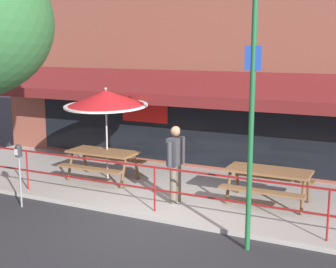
{
  "coord_description": "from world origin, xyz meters",
  "views": [
    {
      "loc": [
        4.35,
        -7.95,
        3.51
      ],
      "look_at": [
        -0.33,
        1.6,
        1.5
      ],
      "focal_mm": 50.0,
      "sensor_mm": 36.0,
      "label": 1
    }
  ],
  "objects_px": {
    "patio_umbrella_left": "(106,99)",
    "street_sign_pole": "(251,116)",
    "parking_meter_near": "(19,157)",
    "picnic_table_left": "(103,157)",
    "pedestrian_walking": "(176,160)",
    "picnic_table_centre": "(268,177)"
  },
  "relations": [
    {
      "from": "parking_meter_near",
      "to": "patio_umbrella_left",
      "type": "bearing_deg",
      "value": 76.11
    },
    {
      "from": "parking_meter_near",
      "to": "street_sign_pole",
      "type": "relative_size",
      "value": 0.31
    },
    {
      "from": "picnic_table_left",
      "to": "pedestrian_walking",
      "type": "bearing_deg",
      "value": -17.56
    },
    {
      "from": "pedestrian_walking",
      "to": "parking_meter_near",
      "type": "xyz_separation_m",
      "value": [
        -3.04,
        -1.53,
        0.09
      ]
    },
    {
      "from": "picnic_table_left",
      "to": "patio_umbrella_left",
      "type": "height_order",
      "value": "patio_umbrella_left"
    },
    {
      "from": "picnic_table_left",
      "to": "street_sign_pole",
      "type": "bearing_deg",
      "value": -26.4
    },
    {
      "from": "picnic_table_left",
      "to": "picnic_table_centre",
      "type": "height_order",
      "value": "same"
    },
    {
      "from": "street_sign_pole",
      "to": "patio_umbrella_left",
      "type": "bearing_deg",
      "value": 151.57
    },
    {
      "from": "patio_umbrella_left",
      "to": "parking_meter_near",
      "type": "relative_size",
      "value": 1.67
    },
    {
      "from": "picnic_table_left",
      "to": "parking_meter_near",
      "type": "height_order",
      "value": "parking_meter_near"
    },
    {
      "from": "patio_umbrella_left",
      "to": "street_sign_pole",
      "type": "relative_size",
      "value": 0.52
    },
    {
      "from": "parking_meter_near",
      "to": "picnic_table_centre",
      "type": "bearing_deg",
      "value": 25.62
    },
    {
      "from": "picnic_table_left",
      "to": "parking_meter_near",
      "type": "relative_size",
      "value": 1.27
    },
    {
      "from": "picnic_table_left",
      "to": "picnic_table_centre",
      "type": "distance_m",
      "value": 4.28
    },
    {
      "from": "pedestrian_walking",
      "to": "street_sign_pole",
      "type": "height_order",
      "value": "street_sign_pole"
    },
    {
      "from": "street_sign_pole",
      "to": "picnic_table_left",
      "type": "bearing_deg",
      "value": 153.6
    },
    {
      "from": "pedestrian_walking",
      "to": "street_sign_pole",
      "type": "xyz_separation_m",
      "value": [
        2.08,
        -1.47,
        1.3
      ]
    },
    {
      "from": "picnic_table_left",
      "to": "street_sign_pole",
      "type": "distance_m",
      "value": 5.29
    },
    {
      "from": "picnic_table_centre",
      "to": "parking_meter_near",
      "type": "distance_m",
      "value": 5.45
    },
    {
      "from": "picnic_table_left",
      "to": "pedestrian_walking",
      "type": "relative_size",
      "value": 1.05
    },
    {
      "from": "picnic_table_centre",
      "to": "picnic_table_left",
      "type": "bearing_deg",
      "value": -179.37
    },
    {
      "from": "parking_meter_near",
      "to": "pedestrian_walking",
      "type": "bearing_deg",
      "value": 26.77
    }
  ]
}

